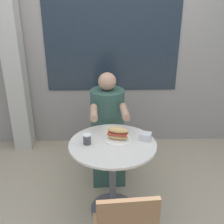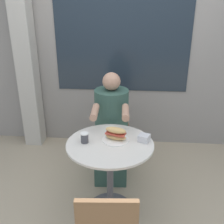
# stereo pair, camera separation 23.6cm
# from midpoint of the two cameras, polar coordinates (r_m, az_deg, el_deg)

# --- Properties ---
(ground_plane) EXTENTS (8.00, 8.00, 0.00)m
(ground_plane) POSITION_cam_midpoint_polar(r_m,az_deg,el_deg) (2.69, 2.29, -20.35)
(ground_plane) COLOR tan
(storefront_wall) EXTENTS (8.00, 0.09, 2.80)m
(storefront_wall) POSITION_cam_midpoint_polar(r_m,az_deg,el_deg) (3.40, 3.77, 15.31)
(storefront_wall) COLOR gray
(storefront_wall) RESTS_ON ground_plane
(lattice_pillar) EXTENTS (0.22, 0.22, 2.40)m
(lattice_pillar) POSITION_cam_midpoint_polar(r_m,az_deg,el_deg) (3.49, -16.37, 11.30)
(lattice_pillar) COLOR #B2ADA3
(lattice_pillar) RESTS_ON ground_plane
(cafe_table) EXTENTS (0.76, 0.76, 0.72)m
(cafe_table) POSITION_cam_midpoint_polar(r_m,az_deg,el_deg) (2.36, 2.49, -10.85)
(cafe_table) COLOR beige
(cafe_table) RESTS_ON ground_plane
(diner_chair) EXTENTS (0.40, 0.40, 0.87)m
(diner_chair) POSITION_cam_midpoint_polar(r_m,az_deg,el_deg) (3.17, 2.42, -1.80)
(diner_chair) COLOR brown
(diner_chair) RESTS_ON ground_plane
(seated_diner) EXTENTS (0.38, 0.66, 1.19)m
(seated_diner) POSITION_cam_midpoint_polar(r_m,az_deg,el_deg) (2.87, 2.23, -4.83)
(seated_diner) COLOR #2D4C42
(seated_diner) RESTS_ON ground_plane
(sandwich_on_plate) EXTENTS (0.24, 0.24, 0.12)m
(sandwich_on_plate) POSITION_cam_midpoint_polar(r_m,az_deg,el_deg) (2.29, 3.79, -5.06)
(sandwich_on_plate) COLOR white
(sandwich_on_plate) RESTS_ON cafe_table
(drink_cup) EXTENTS (0.07, 0.07, 0.09)m
(drink_cup) POSITION_cam_midpoint_polar(r_m,az_deg,el_deg) (2.25, -3.00, -5.67)
(drink_cup) COLOR #424247
(drink_cup) RESTS_ON cafe_table
(napkin_box) EXTENTS (0.12, 0.12, 0.06)m
(napkin_box) POSITION_cam_midpoint_polar(r_m,az_deg,el_deg) (2.31, 9.93, -5.67)
(napkin_box) COLOR silver
(napkin_box) RESTS_ON cafe_table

